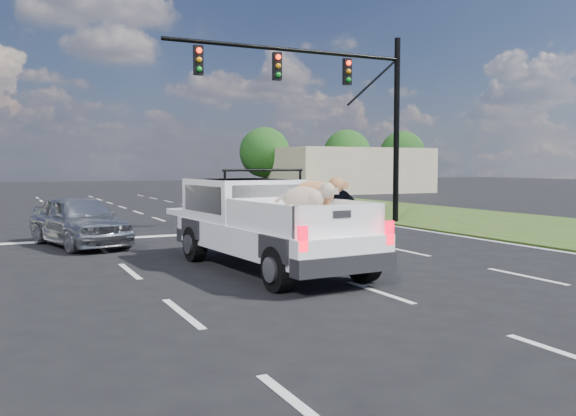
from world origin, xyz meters
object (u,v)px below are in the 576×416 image
at_px(traffic_signal, 342,96).
at_px(black_coupe, 326,212).
at_px(pickup_truck, 265,222).
at_px(silver_sedan, 79,220).

height_order(traffic_signal, black_coupe, traffic_signal).
xyz_separation_m(traffic_signal, pickup_truck, (-6.25, -7.39, -3.73)).
height_order(traffic_signal, pickup_truck, traffic_signal).
relative_size(traffic_signal, silver_sedan, 2.19).
xyz_separation_m(traffic_signal, black_coupe, (-2.20, -2.75, -3.97)).
bearing_deg(silver_sedan, black_coupe, -21.67).
xyz_separation_m(silver_sedan, black_coupe, (7.20, -0.94, 0.04)).
xyz_separation_m(traffic_signal, silver_sedan, (-9.40, -1.81, -4.02)).
xyz_separation_m(pickup_truck, black_coupe, (4.05, 4.64, -0.25)).
distance_m(traffic_signal, silver_sedan, 10.38).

